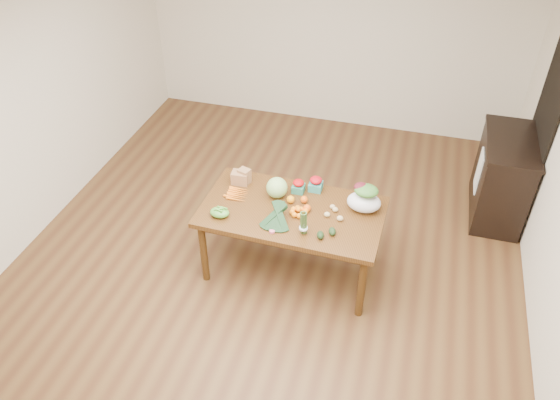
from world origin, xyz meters
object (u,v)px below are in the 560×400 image
(kale_bunch, at_px, (275,218))
(asparagus_bundle, at_px, (304,223))
(mandarin_cluster, at_px, (298,210))
(cabinet, at_px, (502,177))
(salad_bag, at_px, (364,199))
(cabbage, at_px, (277,188))
(paper_bag, at_px, (240,177))
(dining_table, at_px, (292,240))

(kale_bunch, relative_size, asparagus_bundle, 1.60)
(mandarin_cluster, bearing_deg, kale_bunch, -126.62)
(cabinet, relative_size, salad_bag, 3.26)
(cabbage, bearing_deg, asparagus_bundle, -50.70)
(kale_bunch, xyz_separation_m, salad_bag, (0.72, 0.43, 0.04))
(cabinet, xyz_separation_m, cabbage, (-2.16, -1.33, 0.38))
(paper_bag, height_order, kale_bunch, kale_bunch)
(dining_table, relative_size, salad_bag, 5.35)
(paper_bag, bearing_deg, kale_bunch, -45.59)
(dining_table, distance_m, kale_bunch, 0.53)
(dining_table, distance_m, paper_bag, 0.80)
(kale_bunch, bearing_deg, salad_bag, 32.59)
(paper_bag, relative_size, salad_bag, 0.70)
(paper_bag, relative_size, cabbage, 1.08)
(salad_bag, bearing_deg, cabinet, 44.49)
(dining_table, relative_size, mandarin_cluster, 9.29)
(cabbage, xyz_separation_m, kale_bunch, (0.10, -0.41, -0.02))
(asparagus_bundle, bearing_deg, dining_table, 122.76)
(mandarin_cluster, xyz_separation_m, salad_bag, (0.56, 0.22, 0.08))
(dining_table, distance_m, asparagus_bundle, 0.60)
(cabinet, height_order, asparagus_bundle, asparagus_bundle)
(mandarin_cluster, xyz_separation_m, kale_bunch, (-0.16, -0.21, 0.04))
(paper_bag, bearing_deg, mandarin_cluster, -24.93)
(dining_table, height_order, paper_bag, paper_bag)
(mandarin_cluster, distance_m, salad_bag, 0.61)
(dining_table, height_order, cabbage, cabbage)
(paper_bag, height_order, cabbage, cabbage)
(salad_bag, bearing_deg, cabbage, -178.43)
(cabinet, xyz_separation_m, paper_bag, (-2.56, -1.23, 0.36))
(mandarin_cluster, bearing_deg, asparagus_bundle, -66.55)
(kale_bunch, height_order, salad_bag, salad_bag)
(mandarin_cluster, bearing_deg, salad_bag, 21.72)
(cabinet, xyz_separation_m, mandarin_cluster, (-1.90, -1.54, 0.32))
(cabinet, relative_size, mandarin_cluster, 5.67)
(cabinet, distance_m, kale_bunch, 2.72)
(paper_bag, xyz_separation_m, kale_bunch, (0.51, -0.52, 0.00))
(cabinet, bearing_deg, paper_bag, -154.39)
(kale_bunch, xyz_separation_m, asparagus_bundle, (0.27, -0.04, 0.05))
(salad_bag, bearing_deg, mandarin_cluster, -158.28)
(cabbage, bearing_deg, mandarin_cluster, -37.55)
(cabinet, relative_size, asparagus_bundle, 4.08)
(salad_bag, bearing_deg, dining_table, -163.68)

